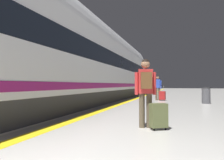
# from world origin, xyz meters

# --- Properties ---
(safety_line_strip) EXTENTS (0.36, 80.00, 0.01)m
(safety_line_strip) POSITION_xyz_m (-1.11, 10.00, 0.00)
(safety_line_strip) COLOR yellow
(safety_line_strip) RESTS_ON ground
(tactile_edge_band) EXTENTS (0.52, 80.00, 0.01)m
(tactile_edge_band) POSITION_xyz_m (-1.39, 10.00, 0.00)
(tactile_edge_band) COLOR slate
(tactile_edge_band) RESTS_ON ground
(high_speed_train) EXTENTS (2.94, 28.41, 4.97)m
(high_speed_train) POSITION_xyz_m (-3.12, 9.33, 2.50)
(high_speed_train) COLOR #38383D
(high_speed_train) RESTS_ON ground
(passenger_near) EXTENTS (0.50, 0.38, 1.67)m
(passenger_near) POSITION_xyz_m (1.05, 5.08, 0.99)
(passenger_near) COLOR brown
(passenger_near) RESTS_ON ground
(suitcase_near) EXTENTS (0.44, 0.38, 0.61)m
(suitcase_near) POSITION_xyz_m (1.37, 4.95, 0.33)
(suitcase_near) COLOR #596038
(suitcase_near) RESTS_ON ground
(passenger_mid) EXTENTS (0.51, 0.22, 1.64)m
(passenger_mid) POSITION_xyz_m (0.56, 13.86, 0.95)
(passenger_mid) COLOR brown
(passenger_mid) RESTS_ON ground
(suitcase_mid) EXTENTS (0.42, 0.32, 1.00)m
(suitcase_mid) POSITION_xyz_m (0.88, 13.65, 0.34)
(suitcase_mid) COLOR #A51E1E
(suitcase_mid) RESTS_ON ground
(waste_bin) EXTENTS (0.46, 0.46, 0.91)m
(waste_bin) POSITION_xyz_m (3.31, 12.24, 0.46)
(waste_bin) COLOR #4C4C51
(waste_bin) RESTS_ON ground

